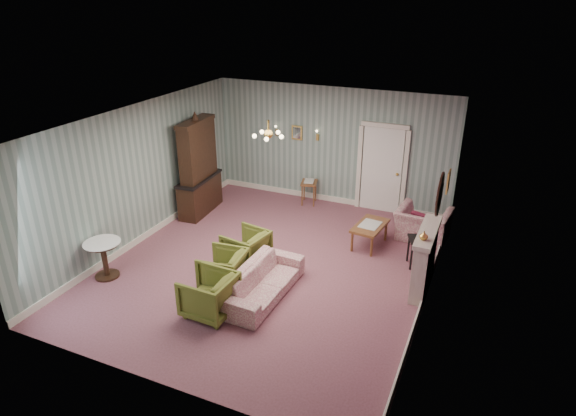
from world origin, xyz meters
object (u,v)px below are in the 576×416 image
at_px(coffee_table, 369,235).
at_px(sofa_chintz, 263,276).
at_px(wingback_chair, 424,219).
at_px(olive_chair_c, 246,246).
at_px(olive_chair_b, 223,267).
at_px(olive_chair_a, 209,293).
at_px(side_table_black, 418,252).
at_px(dresser, 198,164).
at_px(fireplace, 425,259).
at_px(pedestal_table, 105,259).

bearing_deg(coffee_table, sofa_chintz, -115.77).
bearing_deg(coffee_table, wingback_chair, 37.66).
bearing_deg(olive_chair_c, olive_chair_b, 9.89).
bearing_deg(coffee_table, olive_chair_c, -139.95).
bearing_deg(sofa_chintz, olive_chair_c, 44.39).
distance_m(olive_chair_a, side_table_black, 4.14).
bearing_deg(dresser, sofa_chintz, -45.83).
bearing_deg(sofa_chintz, fireplace, -59.35).
xyz_separation_m(wingback_chair, pedestal_table, (-5.18, -3.93, -0.10)).
relative_size(olive_chair_c, sofa_chintz, 0.40).
relative_size(fireplace, side_table_black, 2.31).
bearing_deg(dresser, olive_chair_c, -43.37).
bearing_deg(fireplace, pedestal_table, -159.80).
relative_size(olive_chair_c, wingback_chair, 0.72).
bearing_deg(sofa_chintz, coffee_table, -24.01).
xyz_separation_m(olive_chair_a, sofa_chintz, (0.57, 0.84, -0.02)).
distance_m(olive_chair_b, side_table_black, 3.78).
xyz_separation_m(olive_chair_b, side_table_black, (3.11, 2.13, -0.08)).
xyz_separation_m(dresser, fireplace, (5.51, -1.23, -0.63)).
height_order(sofa_chintz, fireplace, fireplace).
height_order(olive_chair_a, sofa_chintz, olive_chair_a).
height_order(olive_chair_b, wingback_chair, wingback_chair).
distance_m(olive_chair_c, pedestal_table, 2.65).
relative_size(coffee_table, side_table_black, 1.59).
distance_m(olive_chair_a, pedestal_table, 2.42).
bearing_deg(olive_chair_b, pedestal_table, -79.95).
bearing_deg(pedestal_table, wingback_chair, 37.20).
distance_m(olive_chair_b, pedestal_table, 2.27).
xyz_separation_m(olive_chair_c, dresser, (-2.19, 1.77, 0.82)).
distance_m(sofa_chintz, pedestal_table, 3.04).
distance_m(olive_chair_b, wingback_chair, 4.47).
bearing_deg(sofa_chintz, side_table_black, -45.86).
height_order(sofa_chintz, dresser, dresser).
distance_m(wingback_chair, pedestal_table, 6.51).
distance_m(olive_chair_c, coffee_table, 2.64).
height_order(olive_chair_b, coffee_table, olive_chair_b).
relative_size(olive_chair_a, sofa_chintz, 0.41).
relative_size(wingback_chair, fireplace, 0.77).
bearing_deg(olive_chair_a, olive_chair_c, -170.37).
xyz_separation_m(olive_chair_c, coffee_table, (2.02, 1.70, -0.14)).
distance_m(olive_chair_a, sofa_chintz, 1.02).
bearing_deg(side_table_black, sofa_chintz, -137.62).
xyz_separation_m(side_table_black, pedestal_table, (-5.30, -2.75, 0.07)).
bearing_deg(olive_chair_b, olive_chair_a, 9.48).
relative_size(olive_chair_b, dresser, 0.32).
distance_m(sofa_chintz, wingback_chair, 3.97).
bearing_deg(olive_chair_a, pedestal_table, -92.69).
bearing_deg(coffee_table, side_table_black, -21.90).
distance_m(side_table_black, pedestal_table, 5.97).
xyz_separation_m(olive_chair_a, pedestal_table, (-2.41, 0.21, -0.04)).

